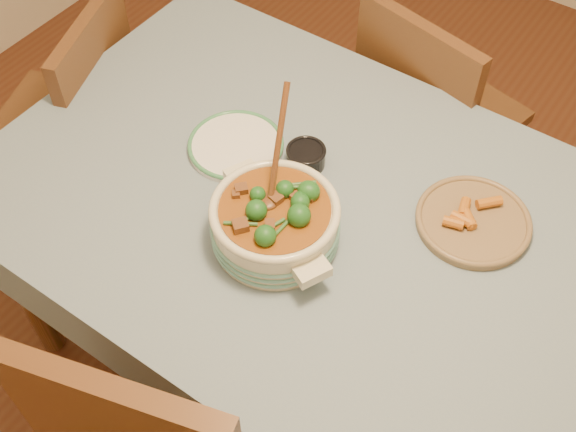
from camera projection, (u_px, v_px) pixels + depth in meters
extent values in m
plane|color=#4F2616|center=(315.00, 360.00, 2.29)|extent=(4.50, 4.50, 0.00)
cube|color=brown|center=(325.00, 220.00, 1.73)|extent=(1.60, 1.00, 0.05)
cube|color=gray|center=(325.00, 212.00, 1.70)|extent=(1.68, 1.08, 0.01)
cylinder|color=brown|center=(23.00, 283.00, 2.06)|extent=(0.07, 0.07, 0.70)
cylinder|color=brown|center=(211.00, 112.00, 2.50)|extent=(0.07, 0.07, 0.70)
cylinder|color=beige|center=(275.00, 225.00, 1.61)|extent=(0.37, 0.37, 0.11)
torus|color=beige|center=(275.00, 209.00, 1.56)|extent=(0.29, 0.29, 0.02)
cube|color=beige|center=(312.00, 272.00, 1.51)|extent=(0.07, 0.09, 0.03)
cube|color=beige|center=(242.00, 174.00, 1.68)|extent=(0.07, 0.09, 0.03)
cylinder|color=#9B5A16|center=(275.00, 211.00, 1.57)|extent=(0.25, 0.25, 0.02)
cylinder|color=white|center=(236.00, 146.00, 1.82)|extent=(0.27, 0.27, 0.02)
torus|color=#3F8B58|center=(236.00, 144.00, 1.82)|extent=(0.24, 0.24, 0.01)
cylinder|color=black|center=(306.00, 157.00, 1.78)|extent=(0.12, 0.12, 0.05)
torus|color=black|center=(306.00, 150.00, 1.76)|extent=(0.10, 0.10, 0.01)
cylinder|color=black|center=(306.00, 153.00, 1.77)|extent=(0.08, 0.08, 0.01)
cylinder|color=olive|center=(473.00, 222.00, 1.67)|extent=(0.34, 0.34, 0.02)
torus|color=olive|center=(474.00, 220.00, 1.66)|extent=(0.27, 0.27, 0.02)
cube|color=brown|center=(441.00, 115.00, 2.34)|extent=(0.50, 0.50, 0.04)
cube|color=brown|center=(412.00, 89.00, 2.09)|extent=(0.42, 0.13, 0.45)
cylinder|color=brown|center=(504.00, 164.00, 2.51)|extent=(0.04, 0.04, 0.45)
cylinder|color=brown|center=(425.00, 111.00, 2.68)|extent=(0.04, 0.04, 0.45)
cylinder|color=brown|center=(438.00, 219.00, 2.36)|extent=(0.04, 0.04, 0.45)
cylinder|color=brown|center=(358.00, 160.00, 2.53)|extent=(0.04, 0.04, 0.45)
cube|color=brown|center=(60.00, 126.00, 2.32)|extent=(0.53, 0.53, 0.04)
cube|color=brown|center=(99.00, 83.00, 2.12)|extent=(0.18, 0.40, 0.44)
cylinder|color=brown|center=(52.00, 128.00, 2.63)|extent=(0.04, 0.04, 0.44)
cylinder|color=brown|center=(4.00, 200.00, 2.42)|extent=(0.04, 0.04, 0.44)
cylinder|color=brown|center=(143.00, 146.00, 2.57)|extent=(0.04, 0.04, 0.44)
cylinder|color=brown|center=(102.00, 221.00, 2.36)|extent=(0.04, 0.04, 0.44)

